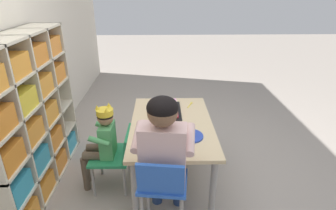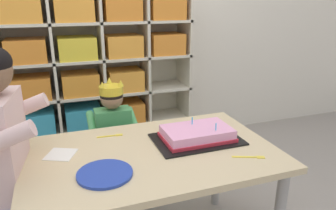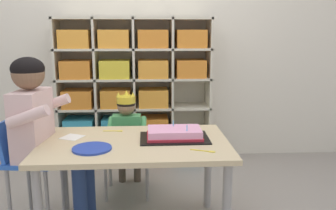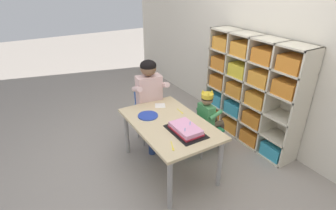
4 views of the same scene
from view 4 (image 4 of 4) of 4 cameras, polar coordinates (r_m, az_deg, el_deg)
name	(u,v)px [view 4 (image 4 of 4)]	position (r m, az deg, el deg)	size (l,w,h in m)	color
ground	(169,167)	(3.11, 0.27, -13.21)	(16.00, 16.00, 0.00)	gray
classroom_back_wall	(274,37)	(3.41, 21.83, 13.53)	(6.85, 0.10, 2.65)	beige
storage_cubby_shelf	(249,91)	(3.49, 16.97, 2.96)	(1.39, 0.31, 1.35)	beige
activity_table	(169,128)	(2.80, 0.29, -5.00)	(1.12, 0.71, 0.59)	#D1B789
classroom_chair_blue	(201,127)	(3.19, 7.16, -4.79)	(0.37, 0.35, 0.55)	#238451
child_with_crown	(209,114)	(3.17, 8.81, -1.90)	(0.30, 0.31, 0.80)	#4C9E5B
classroom_chair_adult_side	(148,107)	(3.38, -4.24, -0.41)	(0.35, 0.36, 0.72)	blue
adult_helper_seated	(151,94)	(3.19, -3.70, 2.34)	(0.45, 0.43, 1.09)	beige
birthday_cake_on_tray	(186,129)	(2.60, 3.83, -5.29)	(0.42, 0.27, 0.10)	black
paper_plate_stack	(148,116)	(2.89, -4.34, -2.30)	(0.22, 0.22, 0.01)	#233DA3
paper_napkin_square	(160,106)	(3.11, -1.71, -0.12)	(0.12, 0.12, 0.00)	white
fork_scattered_mid_table	(172,146)	(2.40, 0.95, -8.93)	(0.14, 0.07, 0.00)	yellow
fork_near_child_seat	(180,111)	(2.98, 2.69, -1.41)	(0.13, 0.02, 0.00)	yellow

